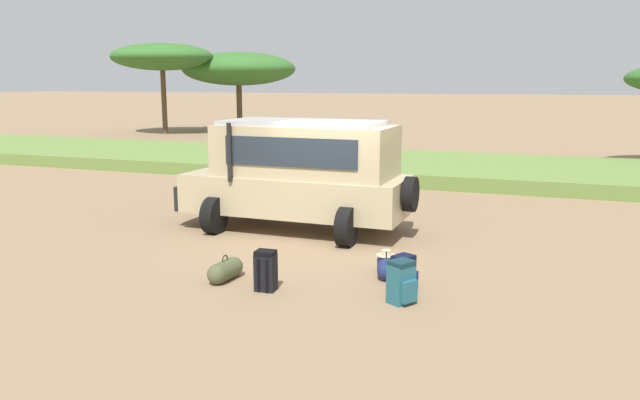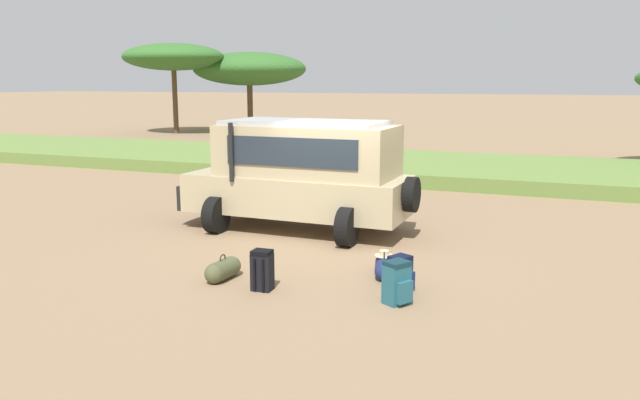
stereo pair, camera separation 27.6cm
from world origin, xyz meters
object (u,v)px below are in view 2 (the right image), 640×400
acacia_tree_far_left (173,57)px  backpack_near_rear_wheel (397,283)px  safari_vehicle (302,172)px  backpack_beside_front_wheel (400,274)px  acacia_tree_left_mid (249,69)px  duffel_bag_soft_canvas (223,270)px  duffel_bag_low_black_case (384,266)px  backpack_cluster_center (263,271)px

acacia_tree_far_left → backpack_near_rear_wheel: bearing=-49.9°
safari_vehicle → acacia_tree_far_left: (-18.01, 21.37, 3.48)m
safari_vehicle → backpack_beside_front_wheel: bearing=-46.2°
safari_vehicle → acacia_tree_far_left: 28.16m
acacia_tree_left_mid → duffel_bag_soft_canvas: bearing=-62.9°
backpack_near_rear_wheel → safari_vehicle: bearing=129.8°
safari_vehicle → backpack_beside_front_wheel: (3.08, -3.21, -1.02)m
backpack_beside_front_wheel → acacia_tree_far_left: acacia_tree_far_left is taller
acacia_tree_left_mid → safari_vehicle: bearing=-59.8°
backpack_near_rear_wheel → acacia_tree_left_mid: bearing=121.6°
safari_vehicle → acacia_tree_left_mid: (-14.63, 25.11, 2.80)m
safari_vehicle → duffel_bag_low_black_case: size_ratio=5.85×
safari_vehicle → backpack_cluster_center: bearing=-75.4°
backpack_beside_front_wheel → acacia_tree_left_mid: size_ratio=0.07×
duffel_bag_low_black_case → duffel_bag_soft_canvas: duffel_bag_soft_canvas is taller
backpack_beside_front_wheel → backpack_near_rear_wheel: bearing=-80.2°
backpack_beside_front_wheel → duffel_bag_soft_canvas: bearing=-169.0°
backpack_cluster_center → backpack_near_rear_wheel: size_ratio=1.00×
duffel_bag_low_black_case → acacia_tree_left_mid: (-17.25, 27.66, 3.93)m
backpack_beside_front_wheel → acacia_tree_far_left: size_ratio=0.09×
backpack_beside_front_wheel → backpack_cluster_center: (-2.04, -0.80, 0.05)m
backpack_near_rear_wheel → acacia_tree_far_left: 33.23m
backpack_cluster_center → acacia_tree_far_left: size_ratio=0.10×
safari_vehicle → duffel_bag_low_black_case: (2.63, -2.55, -1.13)m
duffel_bag_soft_canvas → acacia_tree_far_left: bearing=125.9°
safari_vehicle → backpack_cluster_center: size_ratio=8.18×
safari_vehicle → backpack_beside_front_wheel: size_ratio=9.58×
backpack_cluster_center → acacia_tree_far_left: 32.05m
safari_vehicle → duffel_bag_low_black_case: safari_vehicle is taller
backpack_beside_front_wheel → duffel_bag_low_black_case: backpack_beside_front_wheel is taller
backpack_cluster_center → duffel_bag_low_black_case: backpack_cluster_center is taller
safari_vehicle → backpack_cluster_center: safari_vehicle is taller
duffel_bag_soft_canvas → backpack_beside_front_wheel: bearing=11.0°
acacia_tree_far_left → acacia_tree_left_mid: acacia_tree_far_left is taller
duffel_bag_low_black_case → duffel_bag_soft_canvas: 2.73m
acacia_tree_left_mid → backpack_near_rear_wheel: bearing=-58.4°
safari_vehicle → acacia_tree_left_mid: 29.19m
safari_vehicle → backpack_beside_front_wheel: 4.57m
backpack_cluster_center → acacia_tree_far_left: acacia_tree_far_left is taller
duffel_bag_soft_canvas → backpack_near_rear_wheel: bearing=-1.0°
safari_vehicle → acacia_tree_left_mid: size_ratio=0.70×
backpack_cluster_center → backpack_beside_front_wheel: bearing=21.4°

